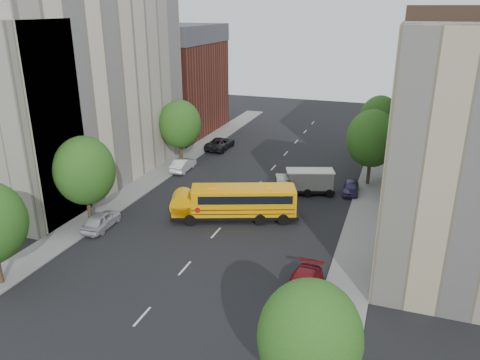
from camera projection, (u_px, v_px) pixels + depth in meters
The scene contains 22 objects.
ground at pixel (224, 223), 41.09m from camera, with size 120.00×120.00×0.00m, color black.
sidewalk_left at pixel (140, 187), 49.07m from camera, with size 3.00×80.00×0.12m, color slate.
sidewalk_right at pixel (364, 218), 41.91m from camera, with size 3.00×80.00×0.12m, color slate.
lane_markings at pixel (258, 185), 49.93m from camera, with size 0.15×64.00×0.01m, color silver.
building_left_cream at pixel (83, 87), 48.52m from camera, with size 10.00×26.00×20.00m, color beige.
building_left_redbrick at pixel (179, 88), 69.18m from camera, with size 10.00×15.00×13.00m, color maroon.
building_left_near at pixel (7, 124), 39.76m from camera, with size 10.00×7.00×17.00m, color #BBB392.
building_right_near at pixel (471, 170), 28.54m from camera, with size 10.00×7.00×17.00m, color tan.
building_right_far at pixel (448, 95), 50.03m from camera, with size 10.00×22.00×18.00m, color #BBB392.
building_right_sidewall at pixel (455, 116), 40.30m from camera, with size 10.10×0.30×18.00m, color brown.
street_tree_1 at pixel (85, 171), 39.26m from camera, with size 5.12×5.12×7.90m.
street_tree_2 at pixel (180, 124), 55.21m from camera, with size 4.99×4.99×7.71m.
street_tree_3 at pixel (310, 338), 20.20m from camera, with size 4.61×4.61×7.11m.
street_tree_4 at pixel (372, 139), 48.27m from camera, with size 5.25×5.25×8.10m.
street_tree_5 at pixel (380, 118), 59.01m from camera, with size 4.86×4.86×7.51m.
school_bus at pixel (234, 201), 41.27m from camera, with size 11.31×6.26×3.15m.
safari_truck at pixel (305, 181), 47.16m from camera, with size 6.20×3.81×2.51m.
parked_car_0 at pixel (101, 220), 39.95m from camera, with size 1.76×4.38×1.49m, color #BDBBC3.
parked_car_1 at pixel (183, 165), 54.03m from camera, with size 1.54×4.41×1.45m, color silver.
parked_car_2 at pixel (220, 143), 62.24m from camera, with size 2.59×5.62×1.56m, color black.
parked_car_3 at pixel (302, 288), 30.35m from camera, with size 2.12×5.21×1.51m, color maroon.
parked_car_4 at pixel (351, 188), 47.43m from camera, with size 1.50×3.74×1.27m, color #3C365F.
Camera 1 is at (13.65, -34.61, 17.90)m, focal length 35.00 mm.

